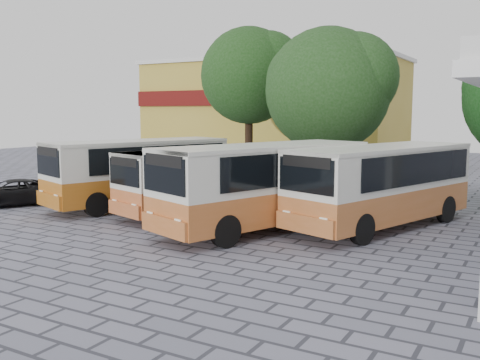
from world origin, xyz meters
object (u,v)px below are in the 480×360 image
Objects in this scene: bus_centre_left at (203,177)px; bus_far_right at (382,181)px; bus_far_left at (139,168)px; bus_centre_right at (265,181)px; parked_car at (10,193)px.

bus_far_right reaches higher than bus_centre_left.
bus_far_left is 3.42m from bus_centre_left.
bus_centre_right is at bearing -4.54° from bus_centre_left.
parked_car is (-5.04, -2.77, -1.10)m from bus_far_left.
bus_far_right is at bearing 43.73° from parked_car.
bus_far_right reaches higher than bus_far_left.
bus_centre_right is at bearing 36.64° from parked_car.
bus_centre_right is 1.03× the size of bus_far_right.
parked_car is (-12.01, -1.26, -1.16)m from bus_centre_right.
bus_centre_right reaches higher than bus_far_right.
bus_centre_left is 0.90× the size of bus_far_right.
bus_far_left is at bearing 59.40° from parked_car.
bus_centre_right reaches higher than bus_far_left.
bus_far_left is at bearing -172.51° from bus_centre_right.
bus_far_right is (10.43, 0.83, 0.01)m from bus_far_left.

